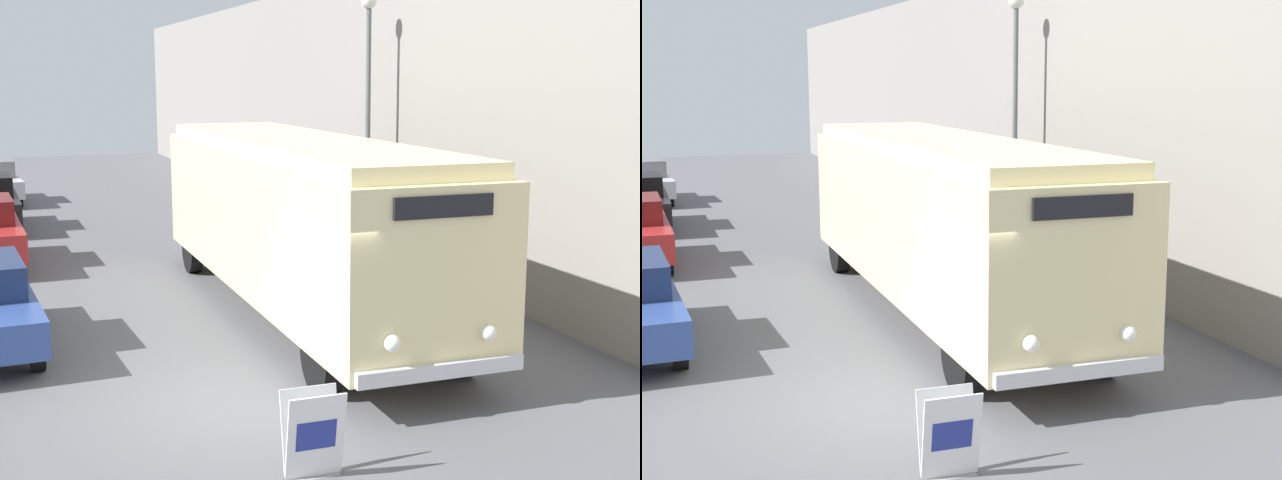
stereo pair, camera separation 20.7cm
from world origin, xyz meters
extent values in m
plane|color=#56565B|center=(0.00, 0.00, 0.00)|extent=(80.00, 80.00, 0.00)
cube|color=gray|center=(6.07, 10.00, 3.45)|extent=(0.30, 60.00, 6.89)
cylinder|color=black|center=(1.05, 0.28, 0.53)|extent=(0.28, 1.06, 1.06)
cylinder|color=black|center=(3.21, 0.28, 0.53)|extent=(0.28, 1.06, 1.06)
cylinder|color=black|center=(1.05, 8.55, 0.53)|extent=(0.28, 1.06, 1.06)
cylinder|color=black|center=(3.21, 8.55, 0.53)|extent=(0.28, 1.06, 1.06)
cube|color=beige|center=(2.13, 4.42, 1.77)|extent=(2.48, 11.07, 2.48)
cube|color=#F8E8A7|center=(2.13, 4.42, 3.13)|extent=(2.29, 10.63, 0.24)
cube|color=silver|center=(2.13, -1.18, 0.65)|extent=(2.36, 0.12, 0.20)
sphere|color=white|center=(1.45, -1.15, 1.08)|extent=(0.22, 0.22, 0.22)
sphere|color=white|center=(2.81, -1.15, 1.08)|extent=(0.22, 0.22, 0.22)
cube|color=black|center=(2.13, -1.14, 2.76)|extent=(1.37, 0.06, 0.28)
cube|color=gray|center=(0.04, -2.15, 0.00)|extent=(0.60, 0.21, 0.01)
cube|color=white|center=(0.04, -2.24, 0.49)|extent=(0.66, 0.20, 0.98)
cube|color=white|center=(0.04, -2.06, 0.49)|extent=(0.66, 0.20, 0.98)
cube|color=navy|center=(0.04, -2.25, 0.51)|extent=(0.46, 0.07, 0.34)
cylinder|color=#595E60|center=(5.17, 8.28, 2.95)|extent=(0.12, 0.12, 5.91)
sphere|color=silver|center=(5.17, 8.28, 6.02)|extent=(0.36, 0.36, 0.36)
cylinder|color=black|center=(-2.61, 2.65, 0.34)|extent=(0.22, 0.69, 0.69)
cylinder|color=black|center=(-2.81, 5.62, 0.34)|extent=(0.22, 0.69, 0.69)
cylinder|color=black|center=(-2.61, 9.44, 0.35)|extent=(0.22, 0.71, 0.71)
cylinder|color=black|center=(-2.72, 12.19, 0.35)|extent=(0.22, 0.71, 0.71)
cylinder|color=black|center=(-2.51, 14.65, 0.35)|extent=(0.22, 0.71, 0.71)
cylinder|color=black|center=(-2.58, 17.53, 0.35)|extent=(0.22, 0.71, 0.71)
cylinder|color=black|center=(-2.25, 20.46, 0.34)|extent=(0.22, 0.68, 0.68)
cylinder|color=black|center=(-2.49, 23.33, 0.34)|extent=(0.22, 0.68, 0.68)
camera|label=1|loc=(-3.09, -10.80, 4.35)|focal=50.00mm
camera|label=2|loc=(-2.90, -10.87, 4.35)|focal=50.00mm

